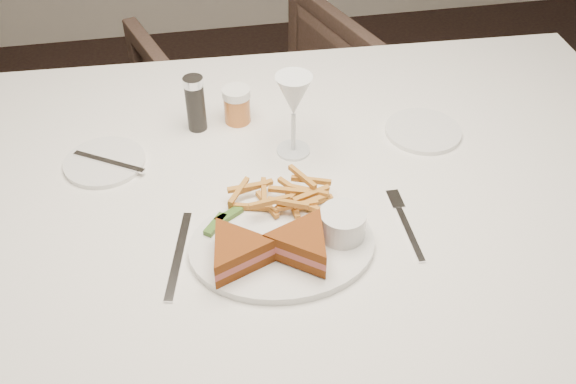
# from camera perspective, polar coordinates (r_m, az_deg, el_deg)

# --- Properties ---
(table) EXTENTS (1.66, 1.15, 0.75)m
(table) POSITION_cam_1_polar(r_m,az_deg,el_deg) (1.48, -0.37, -11.18)
(table) COLOR white
(table) RESTS_ON ground
(chair_far) EXTENTS (0.82, 0.80, 0.68)m
(chair_far) POSITION_cam_1_polar(r_m,az_deg,el_deg) (2.19, -2.56, 7.60)
(chair_far) COLOR #4A362D
(chair_far) RESTS_ON ground
(table_setting) EXTENTS (0.82, 0.60, 0.18)m
(table_setting) POSITION_cam_1_polar(r_m,az_deg,el_deg) (1.15, -1.06, -0.18)
(table_setting) COLOR white
(table_setting) RESTS_ON table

